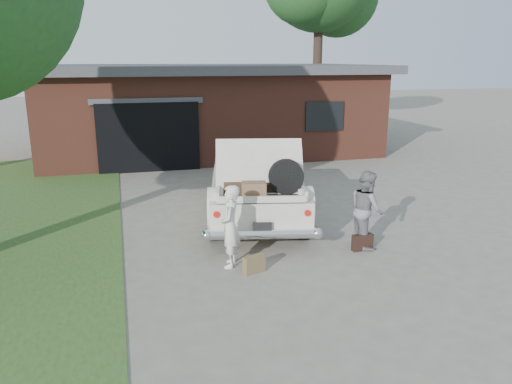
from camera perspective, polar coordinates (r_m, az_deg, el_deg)
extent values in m
plane|color=gray|center=(9.16, 1.01, -7.60)|extent=(90.00, 90.00, 0.00)
cube|color=brown|center=(20.01, -5.62, 9.11)|extent=(12.00, 7.00, 3.00)
cube|color=#4C4C51|center=(19.91, -5.75, 13.84)|extent=(12.80, 7.80, 0.30)
cube|color=black|center=(16.37, -12.16, 6.14)|extent=(3.20, 0.30, 2.20)
cube|color=#4C4C51|center=(16.17, -12.37, 10.13)|extent=(3.50, 0.12, 0.18)
cube|color=black|center=(17.62, 7.83, 8.58)|extent=(1.40, 0.08, 1.00)
cylinder|color=#38281E|center=(25.32, 7.00, 13.54)|extent=(0.44, 0.44, 5.87)
cube|color=beige|center=(11.57, -0.09, 0.54)|extent=(2.97, 5.36, 0.66)
cube|color=beige|center=(11.74, -0.17, 3.67)|extent=(2.07, 2.34, 0.53)
cube|color=black|center=(12.69, -0.39, 4.43)|extent=(1.55, 0.42, 0.45)
cube|color=black|center=(10.80, 0.08, 2.57)|extent=(1.55, 0.42, 0.45)
cylinder|color=black|center=(10.00, -4.71, -3.64)|extent=(0.36, 0.70, 0.67)
cylinder|color=black|center=(10.10, 5.48, -3.47)|extent=(0.36, 0.70, 0.67)
cylinder|color=black|center=(13.31, -4.31, 1.09)|extent=(0.36, 0.70, 0.67)
cylinder|color=black|center=(13.39, 3.35, 1.19)|extent=(0.36, 0.70, 0.67)
cylinder|color=silver|center=(9.17, 0.73, -4.86)|extent=(2.07, 0.63, 0.18)
cylinder|color=#A5140F|center=(9.10, -4.52, -2.50)|extent=(0.14, 0.13, 0.12)
cylinder|color=#A5140F|center=(9.21, 5.88, -2.34)|extent=(0.14, 0.13, 0.12)
cube|color=black|center=(9.10, 0.74, -4.00)|extent=(0.34, 0.09, 0.17)
cube|color=black|center=(9.63, 0.49, -0.29)|extent=(1.77, 1.43, 0.04)
cube|color=beige|center=(9.59, -4.35, 0.23)|extent=(0.30, 1.10, 0.18)
cube|color=beige|center=(9.68, 5.29, 0.36)|extent=(0.30, 1.10, 0.18)
cube|color=beige|center=(9.07, 0.70, -0.84)|extent=(1.60, 0.41, 0.12)
cube|color=beige|center=(9.74, 0.41, 2.95)|extent=(1.81, 1.03, 1.00)
cube|color=#4B3020|center=(9.68, -1.61, 0.61)|extent=(0.78, 0.59, 0.23)
cube|color=brown|center=(9.24, -0.25, 0.19)|extent=(0.50, 0.38, 0.31)
cube|color=black|center=(9.72, 0.36, 0.59)|extent=(0.73, 0.56, 0.20)
cylinder|color=black|center=(9.53, 3.45, 1.75)|extent=(0.70, 0.30, 0.68)
imported|color=silver|center=(8.62, -2.98, -3.95)|extent=(0.49, 0.61, 1.45)
imported|color=slate|center=(9.75, 12.53, -1.92)|extent=(0.62, 0.76, 1.49)
cube|color=brown|center=(8.53, -0.21, -8.26)|extent=(0.41, 0.25, 0.31)
cube|color=black|center=(9.70, 12.06, -5.64)|extent=(0.42, 0.16, 0.31)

